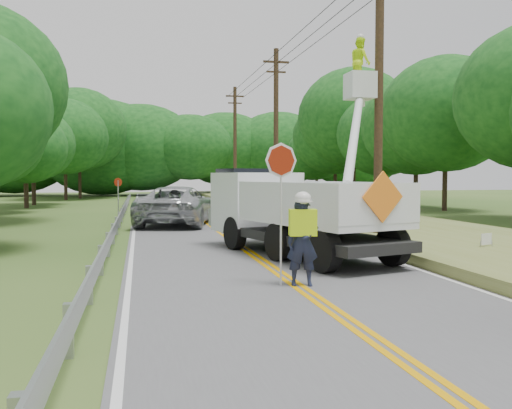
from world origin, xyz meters
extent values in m
plane|color=#30531C|center=(0.00, 0.00, 0.00)|extent=(140.00, 140.00, 0.00)
cube|color=#545356|center=(0.00, 14.00, 0.01)|extent=(7.20, 96.00, 0.02)
cube|color=#EB9E00|center=(-0.10, 14.00, 0.02)|extent=(0.12, 96.00, 0.00)
cube|color=#EB9E00|center=(0.10, 14.00, 0.02)|extent=(0.12, 96.00, 0.00)
cube|color=silver|center=(-3.45, 14.00, 0.02)|extent=(0.12, 96.00, 0.00)
cube|color=silver|center=(3.45, 14.00, 0.02)|extent=(0.12, 96.00, 0.00)
cube|color=#A0A1A7|center=(-4.10, -2.00, 0.35)|extent=(0.12, 0.14, 0.70)
cube|color=#A0A1A7|center=(-4.10, 1.00, 0.35)|extent=(0.12, 0.14, 0.70)
cube|color=#A0A1A7|center=(-4.10, 4.00, 0.35)|extent=(0.12, 0.14, 0.70)
cube|color=#A0A1A7|center=(-4.10, 7.00, 0.35)|extent=(0.12, 0.14, 0.70)
cube|color=#A0A1A7|center=(-4.10, 10.00, 0.35)|extent=(0.12, 0.14, 0.70)
cube|color=#A0A1A7|center=(-4.10, 13.00, 0.35)|extent=(0.12, 0.14, 0.70)
cube|color=#A0A1A7|center=(-4.10, 16.00, 0.35)|extent=(0.12, 0.14, 0.70)
cube|color=#A0A1A7|center=(-4.10, 19.00, 0.35)|extent=(0.12, 0.14, 0.70)
cube|color=#A0A1A7|center=(-4.10, 22.00, 0.35)|extent=(0.12, 0.14, 0.70)
cube|color=#A0A1A7|center=(-4.10, 25.00, 0.35)|extent=(0.12, 0.14, 0.70)
cube|color=#A0A1A7|center=(-4.10, 28.00, 0.35)|extent=(0.12, 0.14, 0.70)
cube|color=#A0A1A7|center=(-4.10, 31.00, 0.35)|extent=(0.12, 0.14, 0.70)
cube|color=#A0A1A7|center=(-4.10, 34.00, 0.35)|extent=(0.12, 0.14, 0.70)
cube|color=#A0A1A7|center=(-4.10, 37.00, 0.35)|extent=(0.12, 0.14, 0.70)
cube|color=#A0A1A7|center=(-4.00, 15.00, 0.60)|extent=(0.05, 48.00, 0.34)
cylinder|color=black|center=(5.00, 9.00, 5.00)|extent=(0.30, 0.30, 10.00)
cylinder|color=black|center=(5.00, 24.00, 5.00)|extent=(0.30, 0.30, 10.00)
cube|color=black|center=(5.00, 24.00, 9.20)|extent=(1.60, 0.12, 0.12)
cube|color=black|center=(5.00, 24.00, 8.60)|extent=(1.20, 0.10, 0.10)
cylinder|color=black|center=(5.00, 39.00, 5.00)|extent=(0.30, 0.30, 10.00)
cube|color=black|center=(5.00, 39.00, 9.20)|extent=(1.60, 0.12, 0.12)
cube|color=black|center=(5.00, 39.00, 8.60)|extent=(1.20, 0.10, 0.10)
cylinder|color=black|center=(4.30, 17.50, 9.10)|extent=(0.03, 43.00, 0.03)
cylinder|color=black|center=(5.00, 17.50, 9.10)|extent=(0.03, 43.00, 0.03)
cylinder|color=black|center=(5.70, 17.50, 9.10)|extent=(0.03, 43.00, 0.03)
cube|color=olive|center=(7.10, 14.00, 0.15)|extent=(7.00, 96.00, 0.30)
cylinder|color=#332319|center=(-11.05, 32.52, 1.24)|extent=(0.32, 0.32, 2.49)
ellipsoid|color=#114115|center=(-11.05, 32.52, 4.29)|extent=(5.81, 5.81, 5.11)
cylinder|color=#332319|center=(-11.25, 36.59, 1.37)|extent=(0.32, 0.32, 2.74)
ellipsoid|color=#114115|center=(-11.25, 36.59, 4.72)|extent=(6.39, 6.39, 5.63)
cylinder|color=#332319|center=(-10.01, 45.64, 1.72)|extent=(0.32, 0.32, 3.45)
ellipsoid|color=#114115|center=(-10.01, 45.64, 5.94)|extent=(8.04, 8.04, 7.08)
cylinder|color=#332319|center=(-9.05, 48.82, 2.00)|extent=(0.32, 0.32, 3.99)
ellipsoid|color=#114115|center=(-9.05, 48.82, 6.87)|extent=(9.31, 9.31, 8.20)
cylinder|color=#332319|center=(16.32, 23.86, 1.83)|extent=(0.32, 0.32, 3.66)
ellipsoid|color=#114115|center=(16.32, 23.86, 6.30)|extent=(8.53, 8.53, 7.51)
cylinder|color=#332319|center=(16.03, 27.22, 1.68)|extent=(0.32, 0.32, 3.35)
ellipsoid|color=#114115|center=(16.03, 27.22, 5.77)|extent=(7.82, 7.82, 6.88)
cylinder|color=#332319|center=(16.15, 32.92, 1.63)|extent=(0.32, 0.32, 3.26)
ellipsoid|color=#114115|center=(16.15, 32.92, 5.61)|extent=(7.60, 7.60, 6.69)
cylinder|color=#332319|center=(15.81, 38.43, 2.18)|extent=(0.32, 0.32, 4.36)
ellipsoid|color=#114115|center=(15.81, 38.43, 7.52)|extent=(10.18, 10.18, 8.96)
cylinder|color=#332319|center=(14.97, 41.02, 1.74)|extent=(0.32, 0.32, 3.48)
ellipsoid|color=#114115|center=(14.97, 41.02, 5.99)|extent=(8.12, 8.12, 7.14)
cylinder|color=#332319|center=(14.79, 46.09, 1.34)|extent=(0.32, 0.32, 2.67)
ellipsoid|color=#114115|center=(14.79, 46.09, 4.61)|extent=(6.24, 6.24, 5.49)
ellipsoid|color=#114115|center=(-17.04, 57.94, 5.50)|extent=(14.01, 10.51, 10.51)
ellipsoid|color=#114115|center=(-12.14, 57.28, 5.50)|extent=(10.40, 7.80, 7.80)
ellipsoid|color=#114115|center=(-7.32, 56.41, 5.50)|extent=(14.49, 10.87, 10.87)
ellipsoid|color=#114115|center=(-2.99, 56.15, 5.50)|extent=(13.23, 9.92, 9.92)
ellipsoid|color=#114115|center=(2.46, 54.40, 5.50)|extent=(9.92, 7.44, 7.44)
ellipsoid|color=#114115|center=(7.06, 57.79, 5.50)|extent=(11.79, 8.84, 8.84)
ellipsoid|color=#114115|center=(13.51, 56.98, 5.50)|extent=(12.13, 9.10, 9.10)
ellipsoid|color=#114115|center=(17.44, 56.09, 5.50)|extent=(10.09, 7.57, 7.57)
ellipsoid|color=#114115|center=(22.13, 54.07, 5.50)|extent=(12.59, 9.44, 9.44)
imported|color=#191E33|center=(0.11, 1.78, 0.93)|extent=(0.72, 0.53, 1.82)
cube|color=#B0DB10|center=(0.11, 1.78, 1.34)|extent=(0.60, 0.42, 0.55)
ellipsoid|color=silver|center=(0.11, 1.78, 1.85)|extent=(0.34, 0.34, 0.27)
cylinder|color=#B7B7B7|center=(-0.33, 1.89, 1.29)|extent=(0.04, 0.04, 2.55)
cylinder|color=maroon|center=(-0.33, 1.89, 2.63)|extent=(0.71, 0.21, 0.73)
cylinder|color=black|center=(1.06, 3.14, 0.53)|extent=(0.60, 1.07, 1.02)
cylinder|color=black|center=(3.09, 3.75, 0.53)|extent=(0.60, 1.07, 1.02)
cylinder|color=black|center=(0.45, 5.17, 0.53)|extent=(0.60, 1.07, 1.02)
cylinder|color=black|center=(2.48, 5.78, 0.53)|extent=(0.60, 1.07, 1.02)
cylinder|color=black|center=(-0.32, 7.71, 0.53)|extent=(0.60, 1.07, 1.02)
cylinder|color=black|center=(1.71, 8.32, 0.53)|extent=(0.60, 1.07, 1.02)
cube|color=black|center=(1.37, 5.78, 0.60)|extent=(4.09, 7.14, 0.26)
cube|color=silver|center=(1.58, 5.07, 1.13)|extent=(3.74, 5.37, 0.23)
cube|color=silver|center=(0.44, 4.72, 1.66)|extent=(1.47, 4.69, 0.95)
cube|color=silver|center=(2.73, 5.41, 1.66)|extent=(1.47, 4.69, 0.95)
cube|color=silver|center=(2.28, 2.76, 1.66)|extent=(2.35, 0.76, 0.95)
cube|color=silver|center=(0.54, 8.52, 1.45)|extent=(2.86, 2.62, 1.91)
cube|color=black|center=(0.48, 8.72, 2.14)|extent=(2.43, 1.93, 0.79)
cube|color=silver|center=(1.92, 3.95, 1.66)|extent=(1.19, 1.19, 0.85)
cube|color=silver|center=(4.30, 9.00, 5.40)|extent=(0.90, 0.90, 0.90)
imported|color=#B0DB10|center=(4.30, 9.00, 6.23)|extent=(0.62, 0.80, 1.65)
cube|color=orange|center=(2.30, 2.68, 1.82)|extent=(1.16, 0.38, 1.20)
imported|color=#A9ACAF|center=(-1.50, 16.79, 0.92)|extent=(4.45, 6.97, 1.79)
imported|color=#33363A|center=(-1.49, 24.23, 0.72)|extent=(3.20, 5.20, 1.41)
cylinder|color=#A0A1A7|center=(-4.31, 20.84, 1.03)|extent=(0.06, 0.06, 2.05)
cylinder|color=maroon|center=(-4.31, 20.84, 1.96)|extent=(0.43, 0.23, 0.47)
cube|color=white|center=(6.46, 4.82, 0.50)|extent=(0.44, 0.19, 0.32)
cylinder|color=#A0A1A7|center=(6.28, 4.82, 0.23)|extent=(0.02, 0.02, 0.46)
cylinder|color=#A0A1A7|center=(6.64, 4.82, 0.23)|extent=(0.02, 0.02, 0.46)
camera|label=1|loc=(-3.19, -9.33, 2.32)|focal=39.22mm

